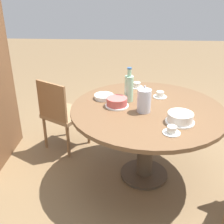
# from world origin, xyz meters

# --- Properties ---
(ground_plane) EXTENTS (14.00, 14.00, 0.00)m
(ground_plane) POSITION_xyz_m (0.00, 0.00, 0.00)
(ground_plane) COLOR brown
(dining_table) EXTENTS (1.41, 1.41, 0.76)m
(dining_table) POSITION_xyz_m (0.00, 0.00, 0.62)
(dining_table) COLOR #473828
(dining_table) RESTS_ON ground_plane
(chair_b) EXTENTS (0.58, 0.58, 0.85)m
(chair_b) POSITION_xyz_m (0.47, 0.92, 0.46)
(chair_b) COLOR olive
(chair_b) RESTS_ON ground_plane
(coffee_pot) EXTENTS (0.12, 0.12, 0.24)m
(coffee_pot) POSITION_xyz_m (-0.07, 0.04, 0.87)
(coffee_pot) COLOR silver
(coffee_pot) RESTS_ON dining_table
(water_bottle) EXTENTS (0.08, 0.08, 0.33)m
(water_bottle) POSITION_xyz_m (0.16, 0.18, 0.89)
(water_bottle) COLOR #99C6A3
(water_bottle) RESTS_ON dining_table
(cake_main) EXTENTS (0.24, 0.24, 0.09)m
(cake_main) POSITION_xyz_m (-0.27, -0.25, 0.80)
(cake_main) COLOR white
(cake_main) RESTS_ON dining_table
(cake_second) EXTENTS (0.22, 0.22, 0.08)m
(cake_second) POSITION_xyz_m (0.02, 0.28, 0.80)
(cake_second) COLOR white
(cake_second) RESTS_ON dining_table
(cup_a) EXTENTS (0.14, 0.14, 0.06)m
(cup_a) POSITION_xyz_m (0.27, -0.13, 0.78)
(cup_a) COLOR silver
(cup_a) RESTS_ON dining_table
(cup_b) EXTENTS (0.14, 0.14, 0.06)m
(cup_b) POSITION_xyz_m (-0.45, -0.15, 0.78)
(cup_b) COLOR silver
(cup_b) RESTS_ON dining_table
(cup_c) EXTENTS (0.14, 0.14, 0.06)m
(cup_c) POSITION_xyz_m (0.53, 0.09, 0.78)
(cup_c) COLOR silver
(cup_c) RESTS_ON dining_table
(plate_stack) EXTENTS (0.19, 0.19, 0.04)m
(plate_stack) POSITION_xyz_m (0.20, 0.42, 0.78)
(plate_stack) COLOR white
(plate_stack) RESTS_ON dining_table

